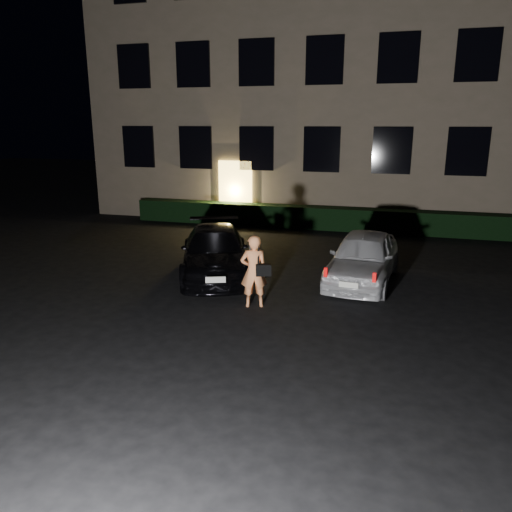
# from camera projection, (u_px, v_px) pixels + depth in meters

# --- Properties ---
(ground) EXTENTS (80.00, 80.00, 0.00)m
(ground) POSITION_uv_depth(u_px,v_px,m) (232.00, 336.00, 9.71)
(ground) COLOR black
(ground) RESTS_ON ground
(building) EXTENTS (20.00, 8.11, 12.00)m
(building) POSITION_uv_depth(u_px,v_px,m) (338.00, 76.00, 22.07)
(building) COLOR #726551
(building) RESTS_ON ground
(hedge) EXTENTS (15.00, 0.70, 0.85)m
(hedge) POSITION_uv_depth(u_px,v_px,m) (318.00, 218.00, 19.35)
(hedge) COLOR black
(hedge) RESTS_ON ground
(sedan) EXTENTS (3.18, 4.67, 1.26)m
(sedan) POSITION_uv_depth(u_px,v_px,m) (215.00, 252.00, 13.49)
(sedan) COLOR black
(sedan) RESTS_ON ground
(hatch) EXTENTS (1.90, 3.97, 1.31)m
(hatch) POSITION_uv_depth(u_px,v_px,m) (363.00, 257.00, 12.81)
(hatch) COLOR silver
(hatch) RESTS_ON ground
(man) EXTENTS (0.76, 0.58, 1.64)m
(man) POSITION_uv_depth(u_px,v_px,m) (254.00, 271.00, 11.05)
(man) COLOR #FF985A
(man) RESTS_ON ground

